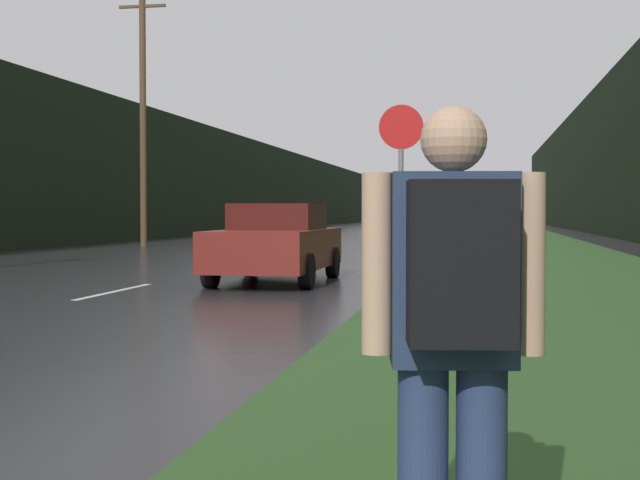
# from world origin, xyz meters

# --- Properties ---
(grass_verge) EXTENTS (6.00, 240.00, 0.02)m
(grass_verge) POSITION_xyz_m (7.34, 40.00, 0.01)
(grass_verge) COLOR #2D5123
(grass_verge) RESTS_ON ground_plane
(lane_stripe_c) EXTENTS (0.12, 3.00, 0.01)m
(lane_stripe_c) POSITION_xyz_m (0.00, 14.98, 0.00)
(lane_stripe_c) COLOR silver
(lane_stripe_c) RESTS_ON ground_plane
(lane_stripe_d) EXTENTS (0.12, 3.00, 0.01)m
(lane_stripe_d) POSITION_xyz_m (0.00, 21.98, 0.00)
(lane_stripe_d) COLOR silver
(lane_stripe_d) RESTS_ON ground_plane
(lane_stripe_e) EXTENTS (0.12, 3.00, 0.01)m
(lane_stripe_e) POSITION_xyz_m (0.00, 28.98, 0.00)
(lane_stripe_e) COLOR silver
(lane_stripe_e) RESTS_ON ground_plane
(treeline_far_side) EXTENTS (2.00, 140.00, 6.22)m
(treeline_far_side) POSITION_xyz_m (-10.34, 50.00, 3.11)
(treeline_far_side) COLOR black
(treeline_far_side) RESTS_ON ground_plane
(treeline_near_side) EXTENTS (2.00, 140.00, 8.54)m
(treeline_near_side) POSITION_xyz_m (13.34, 50.00, 4.27)
(treeline_near_side) COLOR black
(treeline_near_side) RESTS_ON ground_plane
(utility_pole_far) EXTENTS (1.80, 0.24, 9.42)m
(utility_pole_far) POSITION_xyz_m (-6.50, 32.74, 4.84)
(utility_pole_far) COLOR #4C3823
(utility_pole_far) RESTS_ON ground_plane
(stop_sign) EXTENTS (0.61, 0.07, 2.76)m
(stop_sign) POSITION_xyz_m (4.82, 13.39, 1.64)
(stop_sign) COLOR slate
(stop_sign) RESTS_ON ground_plane
(hitchhiker_with_backpack) EXTENTS (0.56, 0.44, 1.63)m
(hitchhiker_with_backpack) POSITION_xyz_m (5.82, 4.01, 0.94)
(hitchhiker_with_backpack) COLOR navy
(hitchhiker_with_backpack) RESTS_ON ground_plane
(car_passing_near) EXTENTS (1.88, 4.30, 1.46)m
(car_passing_near) POSITION_xyz_m (2.17, 17.32, 0.73)
(car_passing_near) COLOR maroon
(car_passing_near) RESTS_ON ground_plane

